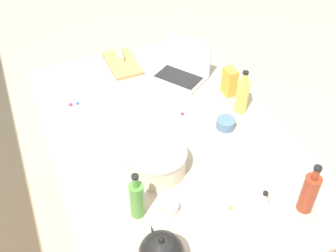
{
  "coord_description": "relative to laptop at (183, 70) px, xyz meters",
  "views": [
    {
      "loc": [
        -1.48,
        0.63,
        2.37
      ],
      "look_at": [
        0.0,
        0.0,
        0.95
      ],
      "focal_mm": 43.42,
      "sensor_mm": 36.0,
      "label": 1
    }
  ],
  "objects": [
    {
      "name": "ramekin_small",
      "position": [
        -0.93,
        0.48,
        -0.03
      ],
      "size": [
        0.07,
        0.07,
        0.04
      ],
      "primitive_type": "cylinder",
      "color": "beige",
      "rests_on": "island_counter"
    },
    {
      "name": "candy_4",
      "position": [
        -0.35,
        0.16,
        -0.04
      ],
      "size": [
        0.02,
        0.02,
        0.02
      ],
      "primitive_type": "sphere",
      "color": "red",
      "rests_on": "island_counter"
    },
    {
      "name": "candy_1",
      "position": [
        -0.02,
        0.72,
        -0.04
      ],
      "size": [
        0.02,
        0.02,
        0.02
      ],
      "primitive_type": "sphere",
      "color": "#CC3399",
      "rests_on": "island_counter"
    },
    {
      "name": "bottle_oil",
      "position": [
        -0.44,
        -0.16,
        0.06
      ],
      "size": [
        0.07,
        0.07,
        0.26
      ],
      "color": "#DBC64C",
      "rests_on": "island_counter"
    },
    {
      "name": "kitchen_timer",
      "position": [
        -1.06,
        0.08,
        -0.01
      ],
      "size": [
        0.07,
        0.07,
        0.08
      ],
      "color": "#B2B2B7",
      "rests_on": "island_counter"
    },
    {
      "name": "island_counter",
      "position": [
        -0.46,
        0.29,
        -0.5
      ],
      "size": [
        1.81,
        1.23,
        0.9
      ],
      "color": "olive",
      "rests_on": "ground"
    },
    {
      "name": "mixing_bowl_large",
      "position": [
        -0.68,
        0.45,
        0.02
      ],
      "size": [
        0.29,
        0.29,
        0.13
      ],
      "color": "beige",
      "rests_on": "island_counter"
    },
    {
      "name": "cutting_board",
      "position": [
        0.28,
        0.31,
        -0.04
      ],
      "size": [
        0.34,
        0.19,
        0.02
      ],
      "primitive_type": "cube",
      "color": "#AD7F4C",
      "rests_on": "island_counter"
    },
    {
      "name": "candy_3",
      "position": [
        -1.03,
        0.24,
        -0.04
      ],
      "size": [
        0.02,
        0.02,
        0.02
      ],
      "primitive_type": "sphere",
      "color": "yellow",
      "rests_on": "island_counter"
    },
    {
      "name": "butter_stick_left",
      "position": [
        0.33,
        0.31,
        -0.01
      ],
      "size": [
        0.11,
        0.05,
        0.04
      ],
      "primitive_type": "cube",
      "rotation": [
        0.0,
        0.0,
        -0.1
      ],
      "color": "#F4E58C",
      "rests_on": "cutting_board"
    },
    {
      "name": "bottle_olive",
      "position": [
        -0.89,
        0.62,
        0.05
      ],
      "size": [
        0.06,
        0.06,
        0.25
      ],
      "color": "#4C8C38",
      "rests_on": "island_counter"
    },
    {
      "name": "candy_0",
      "position": [
        -0.03,
        0.68,
        -0.04
      ],
      "size": [
        0.02,
        0.02,
        0.02
      ],
      "primitive_type": "sphere",
      "color": "blue",
      "rests_on": "island_counter"
    },
    {
      "name": "ground_plane",
      "position": [
        -0.46,
        0.29,
        -0.95
      ],
      "size": [
        12.0,
        12.0,
        0.0
      ],
      "primitive_type": "plane",
      "color": "#B7A88E"
    },
    {
      "name": "candy_bag",
      "position": [
        -0.27,
        -0.18,
        0.04
      ],
      "size": [
        0.09,
        0.06,
        0.17
      ],
      "primitive_type": "cube",
      "color": "gold",
      "rests_on": "island_counter"
    },
    {
      "name": "laptop",
      "position": [
        0.0,
        0.0,
        0.0
      ],
      "size": [
        0.38,
        0.36,
        0.22
      ],
      "color": "#B7B7BC",
      "rests_on": "island_counter"
    },
    {
      "name": "ramekin_medium",
      "position": [
        -0.54,
        -0.01,
        -0.02
      ],
      "size": [
        0.1,
        0.1,
        0.05
      ],
      "primitive_type": "cylinder",
      "color": "slate",
      "rests_on": "island_counter"
    },
    {
      "name": "bottle_soy",
      "position": [
        -1.15,
        -0.07,
        0.06
      ],
      "size": [
        0.07,
        0.07,
        0.27
      ],
      "color": "maroon",
      "rests_on": "island_counter"
    }
  ]
}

